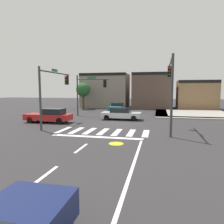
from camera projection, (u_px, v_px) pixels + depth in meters
name	position (u px, v px, depth m)	size (l,w,h in m)	color
ground_plane	(114.00, 123.00, 21.49)	(120.00, 120.00, 0.00)	#302D30
crosswalk_near	(103.00, 132.00, 17.12)	(7.36, 2.78, 0.01)	silver
lane_markings	(77.00, 170.00, 8.89)	(6.80, 24.25, 0.01)	white
bike_detector_marking	(116.00, 144.00, 13.29)	(0.94, 0.94, 0.01)	yellow
curb_corner_northeast	(189.00, 114.00, 28.81)	(10.00, 10.60, 0.15)	#9E998E
storefront_row	(141.00, 91.00, 39.44)	(24.12, 6.90, 6.42)	gray
traffic_signal_northwest	(90.00, 88.00, 26.84)	(4.36, 0.32, 5.25)	#383A3D
traffic_signal_southeast	(171.00, 80.00, 16.58)	(0.32, 5.87, 5.93)	#383A3D
traffic_signal_southwest	(54.00, 86.00, 19.56)	(0.32, 5.97, 5.32)	#383A3D
car_teal	(117.00, 107.00, 32.25)	(1.77, 4.67, 1.38)	#196B70
car_red	(50.00, 116.00, 21.71)	(4.79, 1.72, 1.48)	red
car_silver	(121.00, 114.00, 23.83)	(4.45, 1.86, 1.37)	#B7BABF
roadside_tree	(83.00, 90.00, 36.55)	(2.45, 2.45, 4.62)	#4C3823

